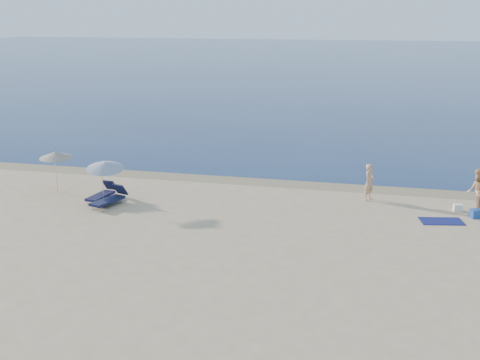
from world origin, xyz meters
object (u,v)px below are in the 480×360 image
object	(u,v)px
blue_cooler	(476,213)
umbrella_near	(105,165)
person_left	(369,182)
person_right	(477,192)

from	to	relation	value
blue_cooler	umbrella_near	xyz separation A→B (m)	(-15.56, -1.93, 1.61)
blue_cooler	umbrella_near	distance (m)	15.76
person_left	umbrella_near	size ratio (longest dim) A/B	0.77
person_right	blue_cooler	xyz separation A→B (m)	(-0.02, -0.50, -0.80)
person_right	blue_cooler	bearing A→B (deg)	-4.89
person_left	umbrella_near	bearing A→B (deg)	133.84
person_left	blue_cooler	distance (m)	4.68
blue_cooler	person_left	bearing A→B (deg)	137.62
person_left	blue_cooler	world-z (taller)	person_left
umbrella_near	person_right	bearing A→B (deg)	-15.30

